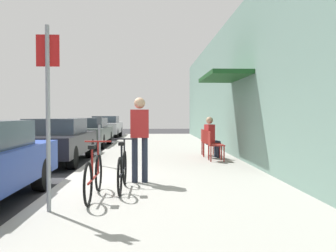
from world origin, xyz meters
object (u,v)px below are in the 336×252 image
object	(u,v)px
parked_car_1	(56,140)
parked_car_3	(106,126)
parked_car_2	(89,131)
pedestrian_standing	(140,133)
bicycle_1	(94,176)
street_sign	(48,103)
seated_patron_1	(211,136)
cafe_chair_0	(214,144)
parking_meter	(99,137)
bicycle_0	(122,170)
cafe_chair_2	(206,140)
cafe_chair_1	(209,142)

from	to	relation	value
parked_car_1	parked_car_3	distance (m)	11.96
parked_car_2	pedestrian_standing	world-z (taller)	pedestrian_standing
parked_car_2	bicycle_1	bearing A→B (deg)	-79.68
parked_car_1	parked_car_2	xyz separation A→B (m)	(0.00, 5.67, -0.01)
street_sign	seated_patron_1	distance (m)	7.03
street_sign	bicycle_1	world-z (taller)	street_sign
parked_car_2	cafe_chair_0	bearing A→B (deg)	-53.53
bicycle_1	seated_patron_1	world-z (taller)	seated_patron_1
seated_patron_1	parking_meter	bearing A→B (deg)	-153.36
parked_car_1	bicycle_1	size ratio (longest dim) A/B	2.57
parked_car_1	street_sign	xyz separation A→B (m)	(1.50, -6.10, 0.93)
parked_car_3	bicycle_0	distance (m)	16.82
bicycle_1	cafe_chair_2	world-z (taller)	bicycle_1
parked_car_3	parked_car_1	bearing A→B (deg)	-90.00
seated_patron_1	pedestrian_standing	world-z (taller)	pedestrian_standing
street_sign	bicycle_0	xyz separation A→B (m)	(0.91, 1.41, -1.16)
cafe_chair_0	cafe_chair_1	bearing A→B (deg)	89.81
parked_car_1	parked_car_3	size ratio (longest dim) A/B	1.00
parked_car_3	cafe_chair_1	bearing A→B (deg)	-68.28
parked_car_3	cafe_chair_1	xyz separation A→B (m)	(4.75, -11.92, -0.10)
bicycle_0	bicycle_1	distance (m)	0.75
parking_meter	parked_car_2	bearing A→B (deg)	102.06
parking_meter	bicycle_0	world-z (taller)	parking_meter
bicycle_0	bicycle_1	xyz separation A→B (m)	(-0.41, -0.63, 0.00)
street_sign	cafe_chair_2	bearing A→B (deg)	64.68
parked_car_2	parked_car_3	size ratio (longest dim) A/B	1.00
parking_meter	bicycle_0	size ratio (longest dim) A/B	0.77
parked_car_1	pedestrian_standing	xyz separation A→B (m)	(2.70, -3.98, 0.41)
parked_car_3	cafe_chair_1	world-z (taller)	parked_car_3
cafe_chair_1	cafe_chair_2	bearing A→B (deg)	90.20
cafe_chair_0	cafe_chair_2	size ratio (longest dim) A/B	1.00
parked_car_3	pedestrian_standing	world-z (taller)	pedestrian_standing
bicycle_1	parked_car_1	bearing A→B (deg)	110.62
parked_car_3	seated_patron_1	xyz separation A→B (m)	(4.81, -11.90, 0.09)
parked_car_2	parking_meter	distance (m)	7.42
cafe_chair_1	parked_car_2	bearing A→B (deg)	130.13
street_sign	cafe_chair_2	distance (m)	7.66
parked_car_1	parked_car_2	world-z (taller)	parked_car_1
cafe_chair_2	cafe_chair_1	bearing A→B (deg)	-89.80
parked_car_2	bicycle_0	world-z (taller)	parked_car_2
cafe_chair_1	parked_car_3	bearing A→B (deg)	111.72
parked_car_1	street_sign	distance (m)	6.35
bicycle_1	parked_car_3	bearing A→B (deg)	96.61
parked_car_2	street_sign	bearing A→B (deg)	-82.74
seated_patron_1	pedestrian_standing	size ratio (longest dim) A/B	0.76
street_sign	pedestrian_standing	xyz separation A→B (m)	(1.20, 2.12, -0.52)
cafe_chair_1	cafe_chair_2	world-z (taller)	same
street_sign	bicycle_1	size ratio (longest dim) A/B	1.52
street_sign	cafe_chair_1	world-z (taller)	street_sign
parked_car_2	parking_meter	bearing A→B (deg)	-77.94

